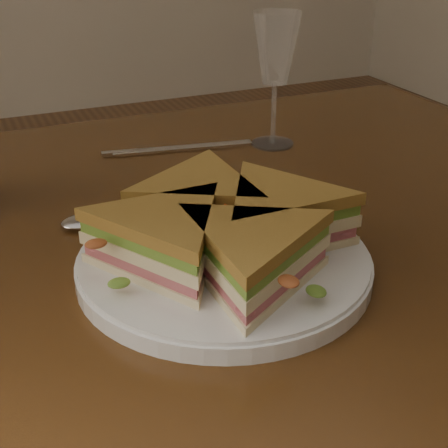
% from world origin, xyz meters
% --- Properties ---
extents(table, '(1.20, 0.80, 0.75)m').
position_xyz_m(table, '(0.00, 0.00, 0.65)').
color(table, '#321B0B').
rests_on(table, ground).
extents(plate, '(0.28, 0.28, 0.02)m').
position_xyz_m(plate, '(0.03, -0.11, 0.76)').
color(plate, white).
rests_on(plate, table).
extents(sandwich_wedges, '(0.27, 0.27, 0.06)m').
position_xyz_m(sandwich_wedges, '(0.03, -0.11, 0.79)').
color(sandwich_wedges, beige).
rests_on(sandwich_wedges, plate).
extents(crisps_mound, '(0.09, 0.09, 0.05)m').
position_xyz_m(crisps_mound, '(0.03, -0.11, 0.79)').
color(crisps_mound, '#CC521A').
rests_on(crisps_mound, plate).
extents(spoon, '(0.18, 0.05, 0.01)m').
position_xyz_m(spoon, '(-0.05, 0.04, 0.75)').
color(spoon, silver).
rests_on(spoon, table).
extents(knife, '(0.21, 0.05, 0.00)m').
position_xyz_m(knife, '(0.10, 0.22, 0.75)').
color(knife, silver).
rests_on(knife, table).
extents(wine_glass, '(0.07, 0.07, 0.19)m').
position_xyz_m(wine_glass, '(0.24, 0.18, 0.88)').
color(wine_glass, white).
rests_on(wine_glass, table).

